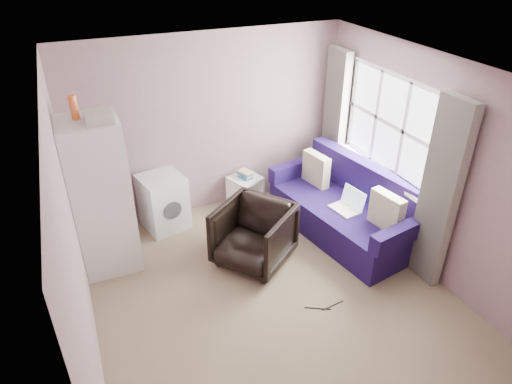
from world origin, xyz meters
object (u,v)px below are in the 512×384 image
fridge (101,196)px  sofa (347,209)px  armchair (254,232)px  washing_machine (163,201)px  side_table (245,189)px

fridge → sofa: 3.10m
armchair → fridge: (-1.61, 0.65, 0.53)m
washing_machine → side_table: size_ratio=1.37×
armchair → washing_machine: bearing=177.6°
fridge → washing_machine: (0.78, 0.53, -0.55)m
washing_machine → sofa: (2.21, -1.07, -0.05)m
armchair → side_table: size_ratio=1.51×
washing_machine → sofa: 2.46m
armchair → sofa: bearing=56.9°
washing_machine → sofa: size_ratio=0.34×
armchair → washing_machine: armchair is taller
sofa → armchair: bearing=173.8°
fridge → armchair: bearing=-22.5°
sofa → side_table: bearing=119.5°
washing_machine → side_table: washing_machine is taller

